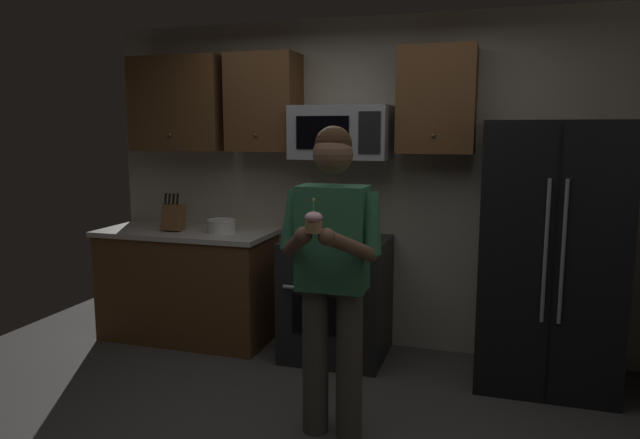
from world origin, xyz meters
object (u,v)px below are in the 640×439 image
microwave (342,132)px  knife_block (173,217)px  refrigerator (549,255)px  bowl_large_white (222,226)px  person (332,266)px  cupcake (314,222)px  oven_range (337,298)px

microwave → knife_block: 1.55m
refrigerator → bowl_large_white: (-2.46, 0.04, 0.08)m
person → refrigerator: bearing=42.9°
cupcake → microwave: bearing=100.4°
oven_range → person: (0.30, -1.16, 0.53)m
microwave → cupcake: bearing=-79.6°
oven_range → knife_block: knife_block is taller
microwave → bowl_large_white: size_ratio=3.16×
bowl_large_white → cupcake: (1.26, -1.49, 0.31)m
microwave → oven_range: bearing=-90.0°
oven_range → refrigerator: (1.50, -0.04, 0.44)m
refrigerator → bowl_large_white: 2.47m
refrigerator → cupcake: 1.92m
oven_range → person: 1.31m
bowl_large_white → refrigerator: bearing=-1.0°
cupcake → knife_block: bearing=139.0°
oven_range → cupcake: bearing=-78.8°
microwave → refrigerator: 1.72m
microwave → cupcake: microwave is taller
refrigerator → cupcake: size_ratio=10.35×
oven_range → bowl_large_white: size_ratio=3.98×
oven_range → knife_block: bearing=-178.8°
bowl_large_white → cupcake: cupcake is taller
microwave → cupcake: (0.30, -1.61, -0.43)m
knife_block → cupcake: size_ratio=1.84×
microwave → refrigerator: microwave is taller
oven_range → knife_block: 1.50m
oven_range → microwave: microwave is taller
microwave → knife_block: (-1.38, -0.15, -0.69)m
person → knife_block: bearing=146.1°
refrigerator → knife_block: refrigerator is taller
oven_range → person: size_ratio=0.53×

